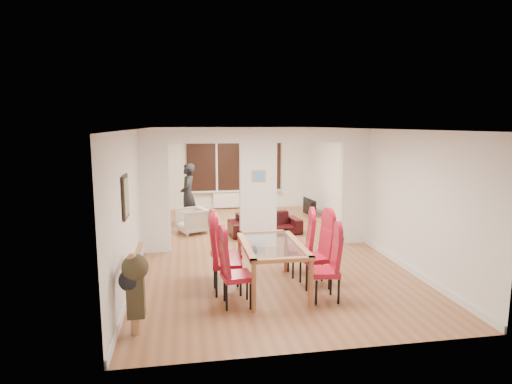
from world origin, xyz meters
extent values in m
cube|color=#925B3A|center=(0.00, 0.00, 0.00)|extent=(5.00, 9.00, 0.01)
cube|color=white|center=(0.00, 0.00, 1.30)|extent=(5.00, 0.18, 2.60)
cube|color=black|center=(0.00, 4.44, 1.50)|extent=(3.00, 0.08, 1.80)
cube|color=white|center=(0.00, 4.40, 0.30)|extent=(1.40, 0.08, 0.50)
sphere|color=orange|center=(0.30, 3.30, 2.15)|extent=(0.36, 0.36, 0.36)
cube|color=gray|center=(-2.47, -2.40, 1.60)|extent=(0.04, 0.52, 0.67)
cube|color=#4C8CD8|center=(0.00, -0.10, 1.60)|extent=(0.30, 0.03, 0.25)
imported|color=black|center=(0.36, 1.07, 0.26)|extent=(1.84, 0.89, 0.52)
imported|color=#B9AB9D|center=(-1.42, 1.49, 0.31)|extent=(0.87, 0.88, 0.62)
imported|color=black|center=(-1.50, 2.33, 0.83)|extent=(0.64, 0.45, 1.67)
imported|color=black|center=(2.00, 3.04, 0.25)|extent=(0.87, 0.23, 0.50)
cylinder|color=#143F19|center=(0.60, 2.57, 0.37)|extent=(0.07, 0.07, 0.27)
imported|color=black|center=(0.50, 2.64, 0.27)|extent=(0.22, 0.22, 0.05)
camera|label=1|loc=(-1.56, -9.07, 2.70)|focal=30.00mm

